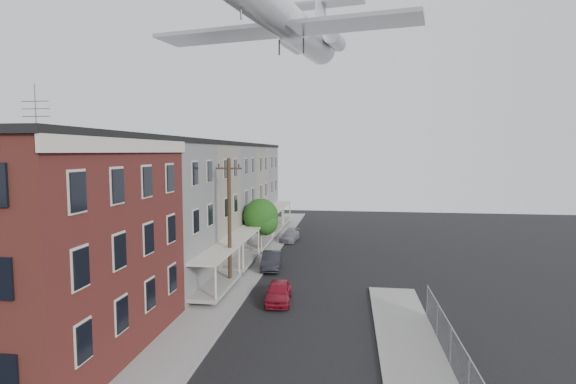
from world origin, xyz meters
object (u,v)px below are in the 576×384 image
(street_tree, at_px, (262,218))
(car_near, at_px, (278,292))
(airplane, at_px, (290,24))
(car_far, at_px, (290,236))
(car_mid, at_px, (271,261))
(utility_pole, at_px, (229,221))

(street_tree, xyz_separation_m, car_near, (3.47, -12.46, -2.79))
(street_tree, height_order, airplane, airplane)
(street_tree, bearing_deg, car_near, -74.42)
(car_near, xyz_separation_m, airplane, (-0.60, 10.10, 19.13))
(car_near, bearing_deg, airplane, 88.77)
(car_near, relative_size, car_far, 0.98)
(street_tree, bearing_deg, car_mid, -70.13)
(airplane, bearing_deg, street_tree, 140.59)
(street_tree, bearing_deg, utility_pole, -91.89)
(utility_pole, bearing_deg, street_tree, 88.11)
(car_far, bearing_deg, street_tree, -98.38)
(street_tree, xyz_separation_m, car_mid, (1.67, -4.63, -2.76))
(street_tree, relative_size, car_far, 1.32)
(utility_pole, height_order, car_far, utility_pole)
(airplane, bearing_deg, car_far, 97.49)
(car_far, distance_m, airplane, 21.29)
(utility_pole, relative_size, car_near, 2.33)
(utility_pole, relative_size, car_far, 2.28)
(airplane, bearing_deg, utility_pole, -112.90)
(car_mid, distance_m, airplane, 19.27)
(utility_pole, relative_size, car_mid, 2.15)
(car_near, xyz_separation_m, car_far, (-1.80, 19.19, -0.08))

